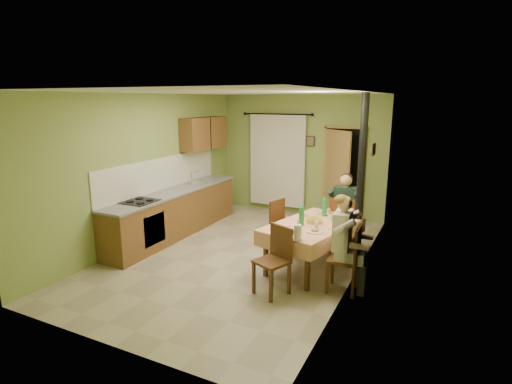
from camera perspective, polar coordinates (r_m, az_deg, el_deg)
The scene contains 17 objects.
floor at distance 7.17m, azimuth -2.17°, elevation -8.95°, with size 4.00×6.00×0.01m, color tan.
room_shell at distance 6.70m, azimuth -2.31°, elevation 5.63°, with size 4.04×6.04×2.82m.
kitchen_run at distance 8.21m, azimuth -11.44°, elevation -2.75°, with size 0.64×3.64×1.56m.
upper_cabinets at distance 9.07m, azimuth -7.43°, elevation 8.32°, with size 0.35×1.40×0.70m, color brown.
curtain at distance 9.60m, azimuth 3.04°, elevation 4.55°, with size 1.70×0.07×2.22m.
doorway at distance 9.11m, azimuth 11.96°, elevation 2.46°, with size 0.96×0.55×2.15m.
dining_table at distance 6.56m, azimuth 7.97°, elevation -7.66°, with size 1.40×1.90×0.76m.
tableware at distance 6.33m, azimuth 7.75°, elevation -4.16°, with size 0.64×1.65×0.33m.
chair_far at distance 7.43m, azimuth 12.29°, elevation -6.04°, with size 0.46×0.46×1.01m.
chair_near at distance 5.74m, azimuth 2.34°, elevation -11.64°, with size 0.54×0.54×0.97m.
chair_right at distance 5.93m, azimuth 12.41°, elevation -11.08°, with size 0.44×0.44×0.98m.
chair_left at distance 7.14m, azimuth 4.06°, elevation -6.58°, with size 0.50×0.50×0.96m.
man_far at distance 7.28m, azimuth 12.54°, elevation -1.63°, with size 0.59×0.47×1.39m.
man_right at distance 5.72m, azimuth 12.56°, elevation -5.68°, with size 0.48×0.60×1.39m.
stove_flue at distance 6.78m, azimuth 14.56°, elevation -1.55°, with size 0.24×0.24×2.80m.
picture_back at distance 9.33m, azimuth 7.81°, elevation 7.21°, with size 0.19×0.03×0.23m, color black.
picture_right at distance 7.19m, azimuth 16.46°, elevation 5.87°, with size 0.03×0.31×0.21m, color brown.
Camera 1 is at (3.15, -5.85, 2.69)m, focal length 28.00 mm.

